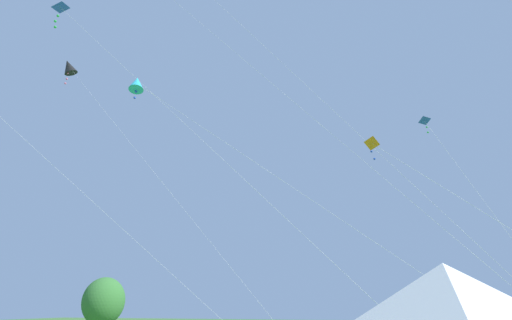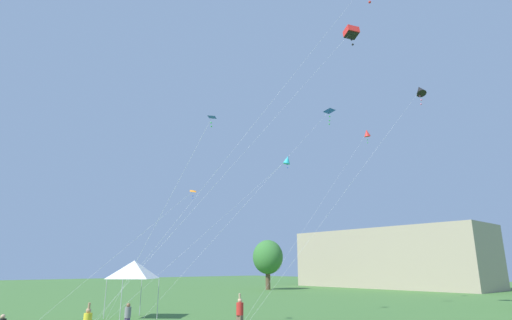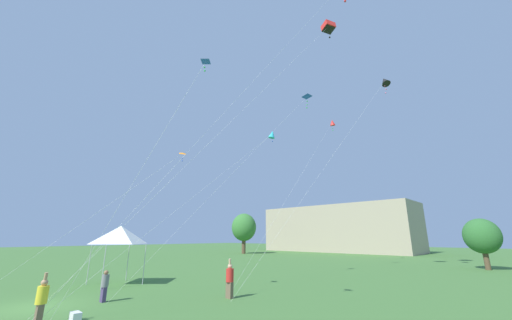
{
  "view_description": "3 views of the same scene",
  "coord_description": "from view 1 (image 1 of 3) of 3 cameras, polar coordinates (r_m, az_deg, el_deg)",
  "views": [
    {
      "loc": [
        -10.03,
        6.29,
        3.63
      ],
      "look_at": [
        5.2,
        10.84,
        9.46
      ],
      "focal_mm": 28.0,
      "sensor_mm": 36.0,
      "label": 1
    },
    {
      "loc": [
        25.44,
        -8.35,
        3.71
      ],
      "look_at": [
        5.27,
        9.5,
        10.92
      ],
      "focal_mm": 28.0,
      "sensor_mm": 36.0,
      "label": 2
    },
    {
      "loc": [
        18.54,
        -3.71,
        3.36
      ],
      "look_at": [
        4.38,
        11.36,
        8.94
      ],
      "focal_mm": 20.0,
      "sensor_mm": 36.0,
      "label": 3
    }
  ],
  "objects": [
    {
      "name": "tree_far_right",
      "position": [
        41.86,
        -20.93,
        -18.39
      ],
      "size": [
        4.12,
        3.7,
        6.21
      ],
      "color": "brown",
      "rests_on": "ground"
    },
    {
      "name": "festival_tent",
      "position": [
        5.89,
        26.1,
        -19.58
      ],
      "size": [
        3.15,
        3.15,
        4.17
      ],
      "color": "#B7B7BC",
      "rests_on": "ground"
    },
    {
      "name": "kite_orange_delta_1",
      "position": [
        13.56,
        17.49,
        1.49
      ],
      "size": [
        0.97,
        9.86,
        8.85
      ],
      "color": "silver",
      "rests_on": "ground"
    },
    {
      "name": "kite_blue_delta_2",
      "position": [
        24.28,
        -26.0,
        18.79
      ],
      "size": [
        1.88,
        18.7,
        18.57
      ],
      "color": "silver",
      "rests_on": "ground"
    },
    {
      "name": "kite_black_diamond_4",
      "position": [
        32.43,
        -25.14,
        11.92
      ],
      "size": [
        4.46,
        19.42,
        20.53
      ],
      "color": "silver",
      "rests_on": "ground"
    },
    {
      "name": "kite_blue_delta_5",
      "position": [
        20.07,
        23.25,
        4.72
      ],
      "size": [
        4.29,
        4.19,
        11.89
      ],
      "color": "silver",
      "rests_on": "ground"
    },
    {
      "name": "kite_cyan_diamond_7",
      "position": [
        17.9,
        -16.56,
        10.35
      ],
      "size": [
        1.9,
        16.72,
        12.93
      ],
      "color": "silver",
      "rests_on": "ground"
    }
  ]
}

